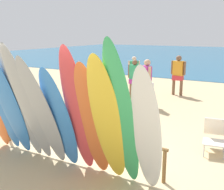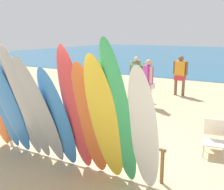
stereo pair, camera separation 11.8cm
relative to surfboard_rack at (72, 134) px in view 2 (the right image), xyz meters
The scene contains 19 objects.
ground 14.01m from the surfboard_rack, 90.00° to the left, with size 60.00×60.00×0.00m, color tan.
surfboard_rack is the anchor object (origin of this frame).
surfboard_blue_1 1.74m from the surfboard_rack, 160.31° to the right, with size 0.47×0.07×2.37m, color #337AD1.
surfboard_blue_2 1.45m from the surfboard_rack, 152.10° to the right, with size 0.55×0.07×2.43m, color #337AD1.
surfboard_grey_3 1.23m from the surfboard_rack, 145.75° to the right, with size 0.57×0.06×2.52m, color #999EA3.
surfboard_grey_4 1.14m from the surfboard_rack, 127.31° to the right, with size 0.50×0.07×2.70m, color #999EA3.
surfboard_grey_5 0.94m from the surfboard_rack, 105.59° to the right, with size 0.57×0.06×2.49m, color #999EA3.
surfboard_blue_6 0.79m from the surfboard_rack, 76.83° to the right, with size 0.56×0.08×2.24m, color #337AD1.
surfboard_red_7 1.05m from the surfboard_rack, 45.68° to the right, with size 0.47×0.08×2.62m, color #D13D42.
surfboard_orange_8 1.14m from the surfboard_rack, 32.09° to the right, with size 0.55×0.06×2.35m, color orange.
surfboard_yellow_9 1.49m from the surfboard_rack, 26.94° to the right, with size 0.57×0.08×2.52m, color yellow.
surfboard_green_10 1.78m from the surfboard_rack, 22.82° to the right, with size 0.47×0.08×2.76m, color #38B266.
surfboard_white_11 2.06m from the surfboard_rack, 16.80° to the right, with size 0.49×0.08×2.34m, color white.
beachgoer_strolling 5.87m from the surfboard_rack, 101.65° to the left, with size 0.61×0.26×1.61m.
beachgoer_near_rack 7.96m from the surfboard_rack, 105.29° to the left, with size 0.47×0.42×1.56m.
beachgoer_photographing 7.20m from the surfboard_rack, 88.29° to the left, with size 0.65×0.28×1.73m.
beachgoer_midbeach 4.86m from the surfboard_rack, 93.35° to the left, with size 0.47×0.52×1.74m.
beachgoer_by_water 7.22m from the surfboard_rack, 114.08° to the left, with size 0.55×0.41×1.66m.
beach_chair_striped 3.20m from the surfboard_rack, 35.55° to the left, with size 0.61×0.81×0.79m.
Camera 2 is at (3.49, -4.34, 2.68)m, focal length 43.69 mm.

